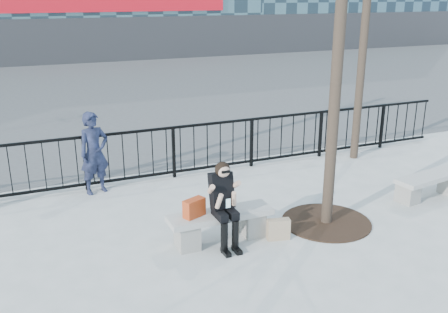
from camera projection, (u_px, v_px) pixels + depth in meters
name	position (u px, v px, depth m)	size (l,w,h in m)	color
ground	(221.00, 241.00, 7.83)	(120.00, 120.00, 0.00)	#A2A39E
street_surface	(83.00, 85.00, 20.93)	(60.00, 23.00, 0.01)	#474747
railing	(164.00, 153.00, 10.28)	(14.00, 0.06, 1.10)	black
tree_grate	(326.00, 222.00, 8.45)	(1.50, 1.50, 0.02)	black
bench_main	(221.00, 223.00, 7.74)	(1.65, 0.46, 0.49)	slate
bench_second	(430.00, 183.00, 9.38)	(1.58, 0.44, 0.47)	slate
seated_woman	(225.00, 205.00, 7.48)	(0.50, 0.64, 1.34)	black
handbag	(194.00, 208.00, 7.49)	(0.34, 0.16, 0.28)	#B73B16
shopping_bag	(278.00, 229.00, 7.83)	(0.36, 0.13, 0.34)	#C3AB8A
standing_man	(94.00, 153.00, 9.49)	(0.58, 0.38, 1.60)	black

